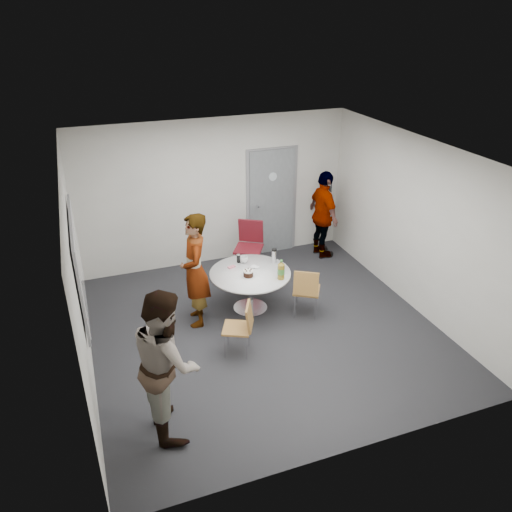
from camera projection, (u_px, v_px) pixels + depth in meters
name	position (u px, v px, depth m)	size (l,w,h in m)	color
floor	(264.00, 329.00, 7.57)	(5.00, 5.00, 0.00)	#222226
ceiling	(265.00, 154.00, 6.36)	(5.00, 5.00, 0.00)	silver
wall_back	(215.00, 193.00, 9.07)	(5.00, 5.00, 0.00)	#B9B7AF
wall_left	(77.00, 279.00, 6.20)	(5.00, 5.00, 0.00)	#B9B7AF
wall_right	(415.00, 225.00, 7.74)	(5.00, 5.00, 0.00)	#B9B7AF
wall_front	(356.00, 353.00, 4.87)	(5.00, 5.00, 0.00)	#B9B7AF
door	(272.00, 202.00, 9.53)	(1.02, 0.17, 2.12)	slate
whiteboard	(79.00, 264.00, 6.33)	(0.04, 1.90, 1.25)	gray
table	(252.00, 277.00, 7.83)	(1.27, 1.27, 0.98)	white
chair_near_left	(242.00, 324.00, 6.85)	(0.52, 0.50, 0.78)	brown
chair_near_right	(306.00, 288.00, 7.66)	(0.55, 0.57, 0.83)	brown
chair_far	(250.00, 241.00, 8.95)	(0.66, 0.67, 0.99)	#5B121A
person_main	(195.00, 270.00, 7.37)	(0.65, 0.43, 1.78)	#A5C6EA
person_left	(167.00, 362.00, 5.46)	(0.87, 0.68, 1.79)	white
person_right	(324.00, 215.00, 9.43)	(1.00, 0.41, 1.70)	black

